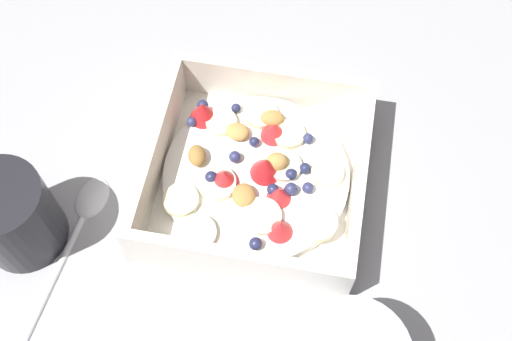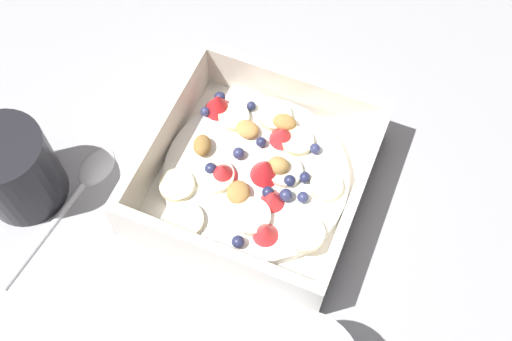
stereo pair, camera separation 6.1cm
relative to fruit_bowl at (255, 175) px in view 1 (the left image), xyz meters
The scene contains 4 objects.
ground_plane 0.03m from the fruit_bowl, 37.16° to the right, with size 2.40×2.40×0.00m, color #9E9EA3.
fruit_bowl is the anchor object (origin of this frame).
spoon 0.18m from the fruit_bowl, 23.86° to the left, with size 0.04×0.17×0.01m.
coffee_mug 0.23m from the fruit_bowl, 24.33° to the left, with size 0.11×0.08×0.09m.
Camera 1 is at (-0.07, 0.29, 0.57)m, focal length 43.73 mm.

